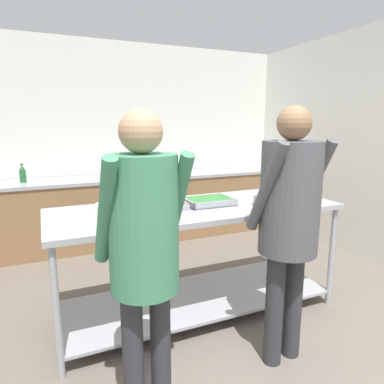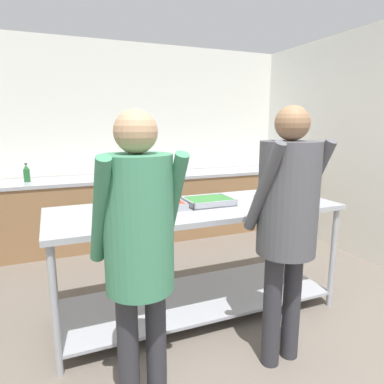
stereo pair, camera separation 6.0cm
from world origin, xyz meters
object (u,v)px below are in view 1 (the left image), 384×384
plate_stack (112,207)px  serving_tray_roast (160,206)px  sauce_pan (273,200)px  water_bottle (23,174)px  guest_serving_right (289,211)px  guest_serving_left (144,238)px  serving_tray_vegetables (209,201)px

plate_stack → serving_tray_roast: size_ratio=0.73×
sauce_pan → plate_stack: bearing=163.6°
sauce_pan → water_bottle: size_ratio=2.03×
sauce_pan → guest_serving_right: bearing=-117.8°
plate_stack → guest_serving_left: bearing=-91.9°
guest_serving_right → serving_tray_roast: bearing=124.9°
serving_tray_vegetables → sauce_pan: sauce_pan is taller
serving_tray_roast → water_bottle: size_ratio=1.68×
water_bottle → serving_tray_roast: bearing=-62.2°
water_bottle → guest_serving_right: bearing=-60.0°
water_bottle → serving_tray_vegetables: bearing=-53.9°
serving_tray_roast → guest_serving_left: bearing=-113.3°
guest_serving_right → guest_serving_left: bearing=-175.5°
sauce_pan → water_bottle: 2.95m
serving_tray_vegetables → guest_serving_left: bearing=-132.2°
serving_tray_roast → serving_tray_vegetables: size_ratio=0.97×
guest_serving_right → sauce_pan: bearing=62.2°
serving_tray_vegetables → sauce_pan: (0.45, -0.26, 0.03)m
plate_stack → serving_tray_vegetables: size_ratio=0.71×
plate_stack → serving_tray_roast: bearing=-13.3°
serving_tray_roast → sauce_pan: (0.86, -0.27, 0.03)m
guest_serving_right → plate_stack: bearing=135.7°
serving_tray_vegetables → water_bottle: size_ratio=1.73×
guest_serving_right → water_bottle: bearing=120.0°
guest_serving_left → water_bottle: guest_serving_left is taller
guest_serving_left → guest_serving_right: (0.96, 0.08, 0.02)m
plate_stack → water_bottle: bearing=109.9°
guest_serving_left → sauce_pan: bearing=26.6°
serving_tray_roast → guest_serving_left: size_ratio=0.23×
plate_stack → serving_tray_vegetables: 0.78m
sauce_pan → water_bottle: (-1.91, 2.25, 0.02)m
plate_stack → sauce_pan: 1.27m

